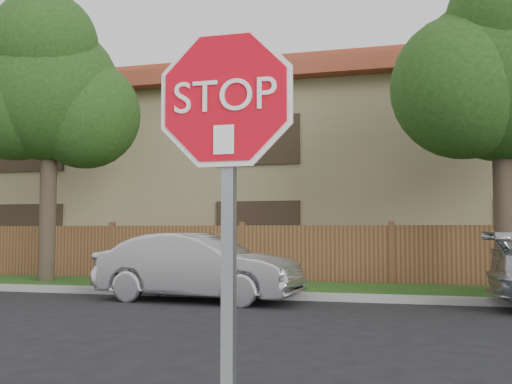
% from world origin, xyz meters
% --- Properties ---
extents(far_curb, '(70.00, 0.30, 0.15)m').
position_xyz_m(far_curb, '(0.00, 8.15, 0.07)').
color(far_curb, gray).
rests_on(far_curb, ground).
extents(grass_strip, '(70.00, 3.00, 0.12)m').
position_xyz_m(grass_strip, '(0.00, 9.80, 0.06)').
color(grass_strip, '#1E4714').
rests_on(grass_strip, ground).
extents(fence, '(70.00, 0.12, 1.60)m').
position_xyz_m(fence, '(0.00, 11.40, 0.80)').
color(fence, '#55311E').
rests_on(fence, ground).
extents(apartment_building, '(35.20, 9.20, 7.20)m').
position_xyz_m(apartment_building, '(0.00, 17.00, 3.53)').
color(apartment_building, tan).
rests_on(apartment_building, ground).
extents(tree_left, '(4.80, 3.90, 7.78)m').
position_xyz_m(tree_left, '(-8.98, 9.57, 5.22)').
color(tree_left, '#382B21').
rests_on(tree_left, ground).
extents(tree_mid, '(4.80, 3.90, 7.35)m').
position_xyz_m(tree_mid, '(2.52, 9.57, 4.87)').
color(tree_mid, '#382B21').
rests_on(tree_mid, ground).
extents(stop_sign, '(1.01, 0.13, 2.55)m').
position_xyz_m(stop_sign, '(-0.25, -1.48, 1.83)').
color(stop_sign, gray).
rests_on(stop_sign, sidewalk_near).
extents(sedan_left, '(4.38, 1.82, 1.41)m').
position_xyz_m(sedan_left, '(-3.75, 7.34, 0.70)').
color(sedan_left, '#A9A8AD').
rests_on(sedan_left, ground).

